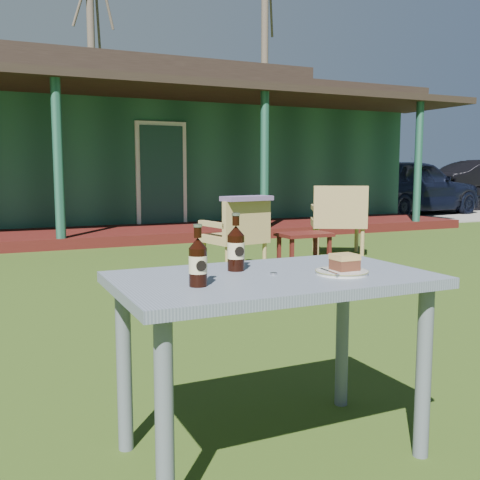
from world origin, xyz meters
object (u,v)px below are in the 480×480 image
car_near (409,187)px  cola_bottle_near (236,248)px  armchair_left (238,232)px  side_table (304,238)px  cake_slice (345,262)px  cafe_table (272,300)px  armchair_right (339,216)px  plate (342,272)px  cola_bottle_far (198,262)px

car_near → cola_bottle_near: 12.72m
armchair_left → side_table: size_ratio=1.33×
cake_slice → cafe_table: bearing=160.4°
armchair_left → armchair_right: (1.71, 0.57, 0.07)m
plate → cola_bottle_near: 0.42m
car_near → armchair_right: 7.45m
cafe_table → side_table: 4.42m
cola_bottle_near → armchair_right: bearing=51.0°
armchair_left → cafe_table: bearing=-112.6°
cafe_table → cake_slice: 0.32m
plate → cola_bottle_near: (-0.34, 0.24, 0.08)m
cola_bottle_far → plate: bearing=-1.5°
cake_slice → side_table: cake_slice is taller
cola_bottle_near → cola_bottle_far: (-0.24, -0.22, -0.01)m
plate → cola_bottle_near: size_ratio=0.89×
cake_slice → armchair_right: (2.99, 4.36, -0.24)m
side_table → armchair_left: bearing=-179.2°
armchair_left → plate: bearing=-108.8°
plate → cafe_table: bearing=157.8°
armchair_right → car_near: bearing=41.9°
cafe_table → plate: size_ratio=5.88×
cafe_table → cola_bottle_far: size_ratio=5.58×
car_near → cola_bottle_far: bearing=125.6°
cafe_table → cake_slice: bearing=-19.6°
cake_slice → armchair_right: bearing=55.6°
armchair_right → side_table: 1.04m
cafe_table → cake_slice: (0.26, -0.09, 0.15)m
armchair_right → cola_bottle_near: bearing=-129.0°
plate → cola_bottle_far: (-0.58, 0.02, 0.08)m
car_near → side_table: (-6.41, -5.53, -0.38)m
car_near → cola_bottle_near: bearing=125.7°
car_near → cola_bottle_far: car_near is taller
plate → cake_slice: (0.02, 0.01, 0.04)m
car_near → plate: bearing=127.5°
cake_slice → cola_bottle_near: cola_bottle_near is taller
cola_bottle_near → armchair_left: bearing=65.3°
cake_slice → armchair_left: size_ratio=0.12×
car_near → side_table: size_ratio=7.04×
car_near → cola_bottle_far: 13.05m
car_near → cola_bottle_near: (-8.89, -9.10, 0.09)m
cola_bottle_near → cafe_table: bearing=-56.2°
side_table → armchair_right: bearing=32.8°
plate → side_table: size_ratio=0.34×
cola_bottle_near → side_table: cola_bottle_near is taller
cafe_table → armchair_right: bearing=52.7°
cola_bottle_near → side_table: size_ratio=0.38×
car_near → armchair_right: size_ratio=4.57×
car_near → cafe_table: (-8.80, -9.24, -0.10)m
cafe_table → side_table: bearing=57.2°
cafe_table → armchair_right: armchair_right is taller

